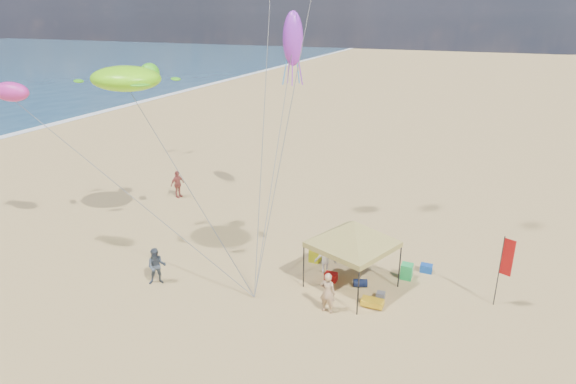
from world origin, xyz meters
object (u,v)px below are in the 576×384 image
feather_flag (505,261)px  beach_cart (372,302)px  person_near_a (328,293)px  cooler_red (331,277)px  person_near_c (326,258)px  person_far_a (177,184)px  chair_green (407,271)px  canopy_tent (354,223)px  person_near_b (157,266)px  chair_yellow (315,255)px  cooler_blue (426,268)px

feather_flag → beach_cart: size_ratio=3.47×
beach_cart → person_near_a: 2.03m
cooler_red → beach_cart: 2.56m
person_near_c → person_far_a: person_far_a is taller
beach_cart → person_far_a: size_ratio=0.51×
cooler_red → chair_green: 3.45m
canopy_tent → person_near_b: 8.82m
chair_yellow → person_near_a: size_ratio=0.40×
person_near_a → person_near_c: 3.07m
person_near_c → chair_green: bearing=-177.7°
chair_green → person_near_c: 3.70m
person_near_c → cooler_red: bearing=116.5°
person_near_b → person_near_a: bearing=-25.5°
person_near_c → person_near_b: bearing=16.2°
person_near_c → person_near_a: bearing=96.7°
person_near_b → feather_flag: bearing=-16.3°
feather_flag → person_near_a: (-6.36, -3.03, -1.21)m
canopy_tent → feather_flag: (5.99, 0.85, -0.97)m
chair_green → cooler_red: bearing=-153.7°
chair_green → person_far_a: size_ratio=0.39×
chair_green → chair_yellow: 4.37m
person_far_a → person_near_a: bearing=-107.8°
beach_cart → person_near_b: 9.44m
feather_flag → person_near_c: feather_flag is taller
canopy_tent → chair_yellow: bearing=144.1°
person_near_b → person_far_a: 10.77m
cooler_red → person_near_a: 2.51m
canopy_tent → person_far_a: size_ratio=3.09×
cooler_red → person_near_c: person_near_c is taller
feather_flag → chair_green: 4.31m
cooler_blue → chair_green: 1.20m
feather_flag → cooler_blue: bearing=150.5°
beach_cart → person_near_a: bearing=-147.3°
cooler_red → person_near_c: bearing=129.7°
cooler_blue → person_near_a: 5.83m
cooler_red → chair_green: chair_green is taller
feather_flag → person_near_b: 14.56m
person_near_a → person_far_a: size_ratio=0.98×
chair_green → beach_cart: chair_green is taller
person_near_b → person_near_c: bearing=-2.3°
cooler_blue → person_near_a: bearing=-124.2°
cooler_red → chair_yellow: chair_yellow is taller
cooler_red → person_near_a: size_ratio=0.31×
person_near_b → person_near_c: size_ratio=1.08×
feather_flag → cooler_red: (-6.95, -0.69, -1.90)m
canopy_tent → person_near_b: size_ratio=3.22×
cooler_red → cooler_blue: same height
cooler_red → beach_cart: cooler_red is taller
cooler_red → beach_cart: size_ratio=0.60×
feather_flag → chair_green: feather_flag is taller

